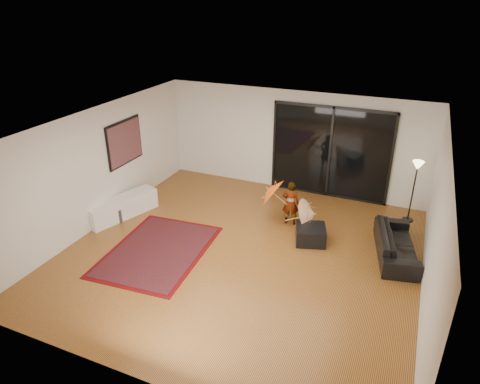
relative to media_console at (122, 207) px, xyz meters
The scene contains 17 objects.
floor 3.28m from the media_console, ahead, with size 7.00×7.00×0.00m, color #A56F2D.
ceiling 4.09m from the media_console, ahead, with size 7.00×7.00×0.00m, color white.
wall_back 4.65m from the media_console, 44.04° to the left, with size 7.00×7.00×0.00m, color silver.
wall_front 5.16m from the media_console, 49.89° to the right, with size 7.00×7.00×0.00m, color silver.
wall_left 1.19m from the media_console, 124.96° to the right, with size 7.00×7.00×0.00m, color silver.
wall_right 6.85m from the media_console, ahead, with size 7.00×7.00×0.00m, color silver.
sliding_door 5.35m from the media_console, 36.20° to the left, with size 3.06×0.07×2.40m.
painting 1.56m from the media_console, 108.41° to the left, with size 0.04×1.28×1.08m.
media_console is the anchor object (origin of this frame).
speaker 0.22m from the media_console, 90.00° to the right, with size 0.28×0.28×0.32m, color #424244.
persian_rug 1.90m from the media_console, 31.17° to the right, with size 2.10×2.79×0.02m.
sofa 6.26m from the media_console, ahead, with size 1.85×0.72×0.54m, color black.
ottoman 4.50m from the media_console, ahead, with size 0.63×0.63×0.36m, color black.
floor_lamp 6.89m from the media_console, 21.45° to the left, with size 0.26×0.26×1.50m.
child 4.01m from the media_console, 18.24° to the left, with size 0.39×0.25×1.06m, color #999999.
parasol_orange 3.50m from the media_console, 20.30° to the left, with size 0.56×0.76×0.85m.
parasol_white 4.55m from the media_console, 14.07° to the left, with size 0.52×0.80×0.90m.
Camera 1 is at (2.92, -6.91, 4.98)m, focal length 32.00 mm.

